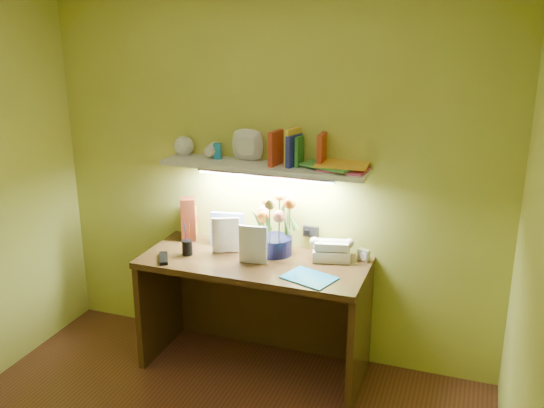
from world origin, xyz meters
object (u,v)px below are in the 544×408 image
Objects in this scene: desk at (254,314)px; telephone at (332,248)px; desk_clock at (364,255)px; whisky_bottle at (189,217)px; flower_bouquet at (275,225)px.

telephone is at bearing 21.56° from desk.
whisky_bottle reaches higher than desk_clock.
telephone is 0.20m from desk_clock.
flower_bouquet is at bearing 57.33° from desk.
desk_clock is at bearing 18.33° from desk.
flower_bouquet reaches higher than desk.
flower_bouquet is 0.67m from whisky_bottle.
desk_clock is at bearing 7.74° from flower_bouquet.
telephone is at bearing -147.53° from desk_clock.
whisky_bottle is (-0.65, 0.12, -0.06)m from flower_bouquet.
desk is at bearing -122.67° from flower_bouquet.
flower_bouquet is 0.58m from desk_clock.
desk is 0.80m from whisky_bottle.
desk is 0.65m from telephone.
flower_bouquet reaches higher than telephone.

